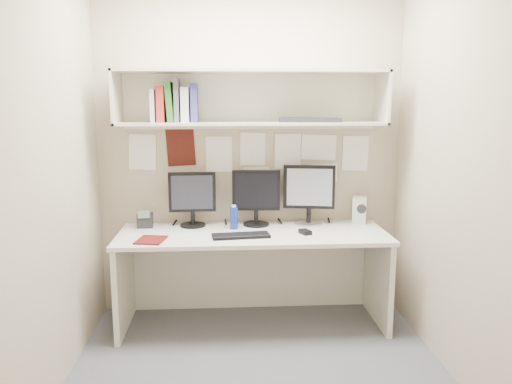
{
  "coord_description": "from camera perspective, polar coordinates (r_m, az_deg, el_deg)",
  "views": [
    {
      "loc": [
        -0.21,
        -2.96,
        1.69
      ],
      "look_at": [
        0.0,
        0.35,
        1.09
      ],
      "focal_mm": 35.0,
      "sensor_mm": 36.0,
      "label": 1
    }
  ],
  "objects": [
    {
      "name": "keyboard",
      "position": [
        3.6,
        -1.73,
        -5.01
      ],
      "size": [
        0.43,
        0.19,
        0.02
      ],
      "primitive_type": "cube",
      "rotation": [
        0.0,
        0.0,
        0.11
      ],
      "color": "black",
      "rests_on": "desk"
    },
    {
      "name": "overhead_hutch",
      "position": [
        3.83,
        -0.55,
        10.72
      ],
      "size": [
        2.0,
        0.38,
        0.4
      ],
      "color": "beige",
      "rests_on": "wall_back"
    },
    {
      "name": "monitor_left",
      "position": [
        3.91,
        -7.29,
        -0.52
      ],
      "size": [
        0.36,
        0.2,
        0.42
      ],
      "rotation": [
        0.0,
        0.0,
        0.03
      ],
      "color": "black",
      "rests_on": "desk"
    },
    {
      "name": "pinned_papers",
      "position": [
        3.99,
        -0.65,
        3.93
      ],
      "size": [
        1.92,
        0.01,
        0.48
      ],
      "primitive_type": null,
      "color": "white",
      "rests_on": "wall_back"
    },
    {
      "name": "blue_bottle",
      "position": [
        3.82,
        -2.54,
        -2.94
      ],
      "size": [
        0.06,
        0.06,
        0.19
      ],
      "color": "navy",
      "rests_on": "desk"
    },
    {
      "name": "monitor_right",
      "position": [
        3.95,
        6.08,
        -0.04
      ],
      "size": [
        0.4,
        0.22,
        0.47
      ],
      "rotation": [
        0.0,
        0.0,
        -0.17
      ],
      "color": "#A5A5AA",
      "rests_on": "desk"
    },
    {
      "name": "maroon_notebook",
      "position": [
        3.58,
        -11.91,
        -5.39
      ],
      "size": [
        0.22,
        0.25,
        0.01
      ],
      "primitive_type": "cube",
      "rotation": [
        0.0,
        0.0,
        -0.18
      ],
      "color": "#500D0E",
      "rests_on": "desk"
    },
    {
      "name": "speaker",
      "position": [
        4.08,
        11.75,
        -2.02
      ],
      "size": [
        0.14,
        0.14,
        0.21
      ],
      "rotation": [
        0.0,
        0.0,
        -0.34
      ],
      "color": "#BBBCB7",
      "rests_on": "desk"
    },
    {
      "name": "desk",
      "position": [
        3.85,
        -0.34,
        -9.82
      ],
      "size": [
        2.0,
        0.7,
        0.73
      ],
      "color": "beige",
      "rests_on": "floor"
    },
    {
      "name": "hutch_tray",
      "position": [
        3.81,
        6.17,
        8.2
      ],
      "size": [
        0.46,
        0.2,
        0.03
      ],
      "primitive_type": "cube",
      "rotation": [
        0.0,
        0.0,
        -0.07
      ],
      "color": "black",
      "rests_on": "overhead_hutch"
    },
    {
      "name": "wall_left",
      "position": [
        3.15,
        -22.0,
        2.43
      ],
      "size": [
        0.02,
        2.0,
        2.6
      ],
      "primitive_type": "cube",
      "color": "tan",
      "rests_on": "ground"
    },
    {
      "name": "wall_back",
      "position": [
        3.99,
        -0.65,
        4.65
      ],
      "size": [
        2.4,
        0.02,
        2.6
      ],
      "primitive_type": "cube",
      "color": "tan",
      "rests_on": "ground"
    },
    {
      "name": "wall_front",
      "position": [
        2.01,
        2.37,
        -0.85
      ],
      "size": [
        2.4,
        0.02,
        2.6
      ],
      "primitive_type": "cube",
      "color": "tan",
      "rests_on": "ground"
    },
    {
      "name": "monitor_center",
      "position": [
        3.91,
        0.02,
        -0.35
      ],
      "size": [
        0.38,
        0.21,
        0.44
      ],
      "rotation": [
        0.0,
        0.0,
        -0.07
      ],
      "color": "black",
      "rests_on": "desk"
    },
    {
      "name": "floor",
      "position": [
        3.42,
        0.34,
        -19.36
      ],
      "size": [
        2.4,
        2.0,
        0.01
      ],
      "primitive_type": "cube",
      "color": "#4B4B51",
      "rests_on": "ground"
    },
    {
      "name": "mouse",
      "position": [
        3.7,
        5.64,
        -4.57
      ],
      "size": [
        0.09,
        0.12,
        0.03
      ],
      "primitive_type": "cube",
      "rotation": [
        0.0,
        0.0,
        0.37
      ],
      "color": "black",
      "rests_on": "desk"
    },
    {
      "name": "desk_phone",
      "position": [
        3.97,
        -12.57,
        -3.15
      ],
      "size": [
        0.13,
        0.12,
        0.14
      ],
      "rotation": [
        0.0,
        0.0,
        0.08
      ],
      "color": "black",
      "rests_on": "desk"
    },
    {
      "name": "book_stack",
      "position": [
        3.79,
        -9.21,
        9.95
      ],
      "size": [
        0.34,
        0.19,
        0.32
      ],
      "color": "#B8BAB4",
      "rests_on": "overhead_hutch"
    },
    {
      "name": "wall_right",
      "position": [
        3.31,
        21.62,
        2.78
      ],
      "size": [
        0.02,
        2.0,
        2.6
      ],
      "primitive_type": "cube",
      "color": "tan",
      "rests_on": "ground"
    }
  ]
}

